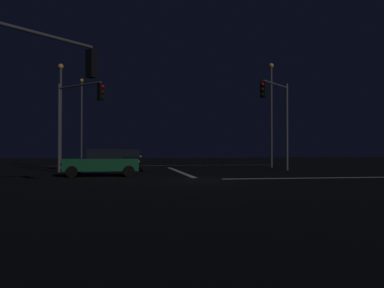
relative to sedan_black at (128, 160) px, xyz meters
name	(u,v)px	position (x,y,z in m)	size (l,w,h in m)	color
ground	(198,180)	(3.53, -9.74, -0.85)	(120.00, 120.00, 0.10)	black
stop_line_north	(179,171)	(3.53, -1.93, -0.80)	(0.35, 13.33, 0.01)	white
centre_line_ns	(164,165)	(3.53, 9.67, -0.80)	(22.00, 0.15, 0.01)	yellow
crosswalk_bar_east	(340,178)	(11.43, -9.74, -0.80)	(13.33, 0.40, 0.01)	white
sedan_black	(128,160)	(0.00, 0.00, 0.00)	(2.02, 4.33, 1.57)	black
sedan_white	(130,158)	(0.21, 5.68, 0.00)	(2.02, 4.33, 1.57)	silver
sedan_blue	(129,157)	(0.13, 11.16, 0.00)	(2.02, 4.33, 1.57)	navy
sedan_green_crossing	(102,162)	(-1.51, -6.40, 0.00)	(4.33, 2.02, 1.57)	#14512D
traffic_signal_nw	(76,109)	(-3.40, -2.81, 3.39)	(3.27, 3.27, 6.05)	#4C4C51
traffic_signal_sw	(32,75)	(-3.24, -16.50, 3.17)	(3.52, 3.52, 5.69)	#4C4C51
traffic_signal_ne	(278,109)	(10.56, -2.71, 3.66)	(3.12, 3.12, 6.49)	#4C4C51
streetlamp_left_far	(82,115)	(-5.38, 19.67, 4.94)	(0.44, 0.44, 10.06)	#424247
streetlamp_left_near	(61,108)	(-5.38, 3.67, 4.13)	(0.44, 0.44, 8.50)	#424247
streetlamp_right_near	(271,107)	(12.43, 3.67, 4.47)	(0.44, 0.44, 9.16)	#424247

